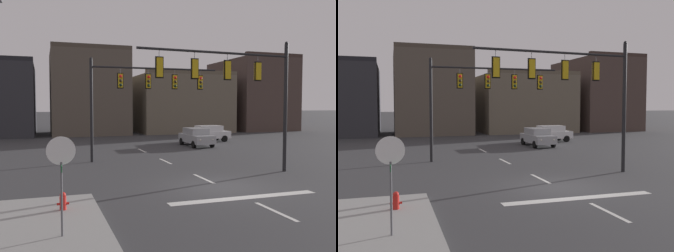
% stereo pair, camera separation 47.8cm
% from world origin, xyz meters
% --- Properties ---
extents(ground_plane, '(400.00, 400.00, 0.00)m').
position_xyz_m(ground_plane, '(0.00, 0.00, 0.00)').
color(ground_plane, '#353538').
extents(sidewalk_near_corner, '(5.00, 8.00, 0.15)m').
position_xyz_m(sidewalk_near_corner, '(-8.25, -4.00, 0.07)').
color(sidewalk_near_corner, gray).
rests_on(sidewalk_near_corner, ground).
extents(stop_bar_paint, '(6.40, 0.50, 0.01)m').
position_xyz_m(stop_bar_paint, '(0.00, -2.00, 0.00)').
color(stop_bar_paint, silver).
rests_on(stop_bar_paint, ground).
extents(lane_centreline, '(0.16, 26.40, 0.01)m').
position_xyz_m(lane_centreline, '(0.00, 2.00, 0.00)').
color(lane_centreline, silver).
rests_on(lane_centreline, ground).
extents(signal_mast_near_side, '(8.59, 0.65, 7.11)m').
position_xyz_m(signal_mast_near_side, '(2.14, 2.29, 4.91)').
color(signal_mast_near_side, black).
rests_on(signal_mast_near_side, ground).
extents(signal_mast_far_side, '(8.72, 0.46, 6.71)m').
position_xyz_m(signal_mast_far_side, '(-1.52, 9.17, 4.75)').
color(signal_mast_far_side, black).
rests_on(signal_mast_far_side, ground).
extents(stop_sign, '(0.76, 0.64, 2.83)m').
position_xyz_m(stop_sign, '(-7.09, -4.54, 2.14)').
color(stop_sign, '#56565B').
rests_on(stop_sign, ground).
extents(car_lot_nearside, '(1.93, 4.47, 1.61)m').
position_xyz_m(car_lot_nearside, '(5.44, 15.62, 0.86)').
color(car_lot_nearside, '#9EA0A5').
rests_on(car_lot_nearside, ground).
extents(car_lot_middle, '(4.51, 2.05, 1.61)m').
position_xyz_m(car_lot_middle, '(8.16, 18.98, 0.86)').
color(car_lot_middle, silver).
rests_on(car_lot_middle, ground).
extents(fire_hydrant, '(0.40, 0.30, 0.75)m').
position_xyz_m(fire_hydrant, '(-6.94, -1.97, 0.33)').
color(fire_hydrant, red).
rests_on(fire_hydrant, ground).
extents(building_row, '(44.66, 13.49, 10.80)m').
position_xyz_m(building_row, '(5.29, 34.40, 4.58)').
color(building_row, '#2D2D33').
rests_on(building_row, ground).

